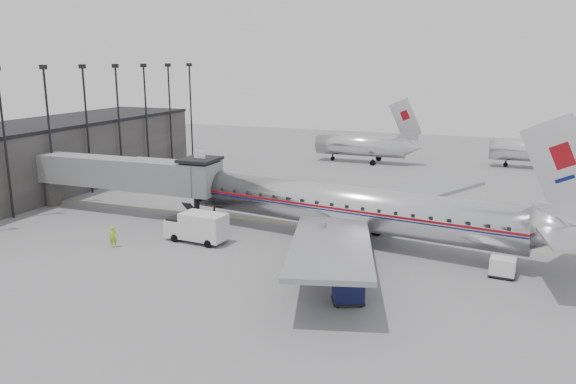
# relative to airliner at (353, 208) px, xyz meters

# --- Properties ---
(ground) EXTENTS (160.00, 160.00, 0.00)m
(ground) POSITION_rel_airliner_xyz_m (-6.76, -2.88, -3.08)
(ground) COLOR slate
(ground) RESTS_ON ground
(terminal) EXTENTS (12.00, 46.00, 8.00)m
(terminal) POSITION_rel_airliner_xyz_m (-40.76, 7.12, 0.92)
(terminal) COLOR #373532
(terminal) RESTS_ON ground
(apron_line) EXTENTS (60.00, 0.15, 0.01)m
(apron_line) POSITION_rel_airliner_xyz_m (-3.76, 3.12, -3.07)
(apron_line) COLOR gold
(apron_line) RESTS_ON ground
(jet_bridge) EXTENTS (21.00, 6.20, 7.10)m
(jet_bridge) POSITION_rel_airliner_xyz_m (-23.43, 0.79, 1.10)
(jet_bridge) COLOR slate
(jet_bridge) RESTS_ON ground
(floodlight_masts) EXTENTS (0.90, 42.25, 15.25)m
(floodlight_masts) POSITION_rel_airliner_xyz_m (-34.26, 10.12, 5.29)
(floodlight_masts) COLOR black
(floodlight_masts) RESTS_ON ground
(distant_aircraft_near) EXTENTS (16.39, 3.20, 10.26)m
(distant_aircraft_near) POSITION_rel_airliner_xyz_m (-8.56, 39.12, -0.35)
(distant_aircraft_near) COLOR silver
(distant_aircraft_near) RESTS_ON ground
(distant_aircraft_mid) EXTENTS (16.39, 3.20, 10.26)m
(distant_aircraft_mid) POSITION_rel_airliner_xyz_m (17.44, 43.12, -0.35)
(distant_aircraft_mid) COLOR silver
(distant_aircraft_mid) RESTS_ON ground
(airliner) EXTENTS (38.52, 35.44, 12.24)m
(airliner) POSITION_rel_airliner_xyz_m (0.00, 0.00, 0.00)
(airliner) COLOR silver
(airliner) RESTS_ON ground
(service_van) EXTENTS (5.80, 2.66, 2.65)m
(service_van) POSITION_rel_airliner_xyz_m (-12.83, -4.93, -1.69)
(service_van) COLOR silver
(service_van) RESTS_ON ground
(baggage_cart_navy) EXTENTS (2.53, 2.29, 1.62)m
(baggage_cart_navy) POSITION_rel_airliner_xyz_m (3.07, -12.88, -2.22)
(baggage_cart_navy) COLOR #0E1338
(baggage_cart_navy) RESTS_ON ground
(baggage_cart_white) EXTENTS (1.99, 1.58, 1.48)m
(baggage_cart_white) POSITION_rel_airliner_xyz_m (12.57, -4.25, -2.29)
(baggage_cart_white) COLOR silver
(baggage_cart_white) RESTS_ON ground
(ramp_worker) EXTENTS (0.79, 0.72, 1.81)m
(ramp_worker) POSITION_rel_airliner_xyz_m (-18.76, -8.88, -2.17)
(ramp_worker) COLOR #95CE18
(ramp_worker) RESTS_ON ground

